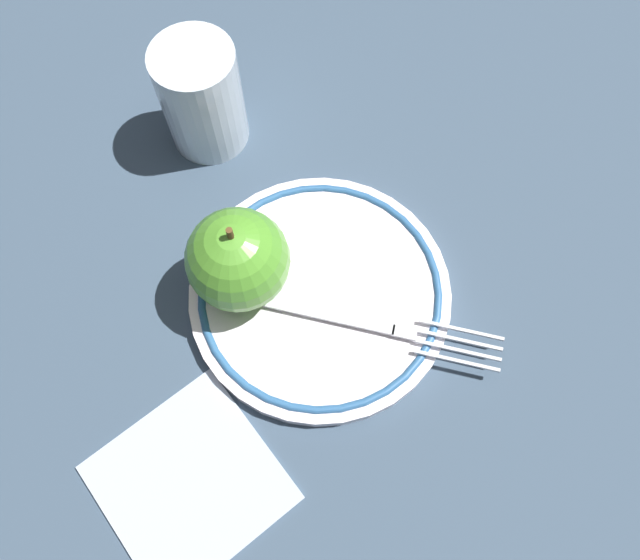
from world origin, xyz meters
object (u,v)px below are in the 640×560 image
(plate, at_px, (320,293))
(napkin_folded, at_px, (189,482))
(drinking_glass, at_px, (202,98))
(fork, at_px, (374,326))
(apple_red_whole, at_px, (238,260))

(plate, bearing_deg, napkin_folded, 13.81)
(plate, bearing_deg, drinking_glass, -101.11)
(drinking_glass, bearing_deg, fork, 83.50)
(fork, bearing_deg, napkin_folded, -126.70)
(apple_red_whole, bearing_deg, plate, 128.88)
(plate, xyz_separation_m, apple_red_whole, (0.04, -0.05, 0.04))
(plate, distance_m, fork, 0.05)
(fork, bearing_deg, apple_red_whole, 172.31)
(plate, bearing_deg, fork, 100.61)
(fork, bearing_deg, drinking_glass, 139.78)
(fork, distance_m, napkin_folded, 0.17)
(plate, xyz_separation_m, napkin_folded, (0.16, 0.04, -0.00))
(plate, height_order, apple_red_whole, apple_red_whole)
(apple_red_whole, xyz_separation_m, fork, (-0.05, 0.09, -0.04))
(plate, relative_size, fork, 1.25)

